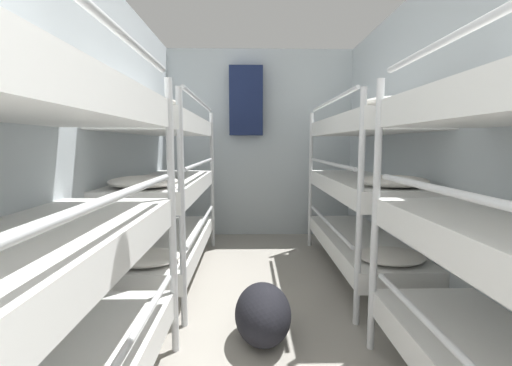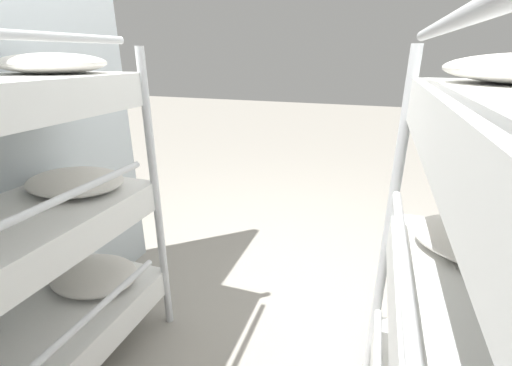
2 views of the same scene
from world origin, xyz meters
The scene contains 1 object.
ground_plane centered at (0.00, 0.00, 0.00)m, with size 20.00×20.00×0.00m, color gray.
Camera 2 is at (-0.49, 2.04, 1.60)m, focal length 24.00 mm.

